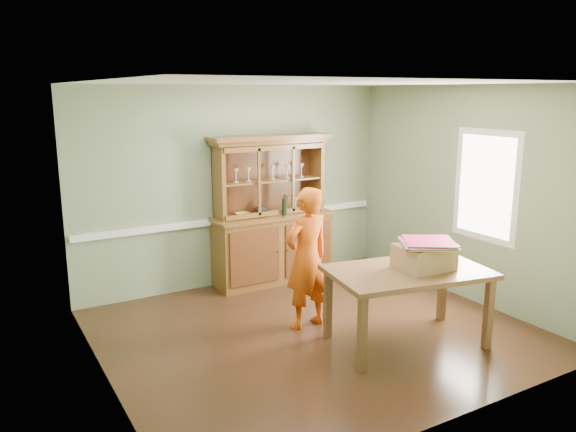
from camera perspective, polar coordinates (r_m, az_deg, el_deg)
floor at (r=6.39m, az=2.83°, el=-11.62°), size 4.50×4.50×0.00m
ceiling at (r=5.83m, az=3.12°, el=13.37°), size 4.50×4.50×0.00m
wall_back at (r=7.69m, az=-5.22°, el=3.02°), size 4.50×0.00×4.50m
wall_left at (r=5.12m, az=-18.62°, el=-2.42°), size 0.00×4.00×4.00m
wall_right at (r=7.42m, az=17.68°, el=2.14°), size 0.00×4.00×4.00m
wall_front at (r=4.48m, az=17.13°, el=-4.41°), size 4.50×0.00×4.50m
chair_rail at (r=7.75m, az=-5.08°, el=-0.28°), size 4.41×0.05×0.08m
framed_map at (r=5.37m, az=-19.22°, el=0.40°), size 0.03×0.60×0.46m
window_panel at (r=7.19m, az=19.41°, el=2.91°), size 0.03×0.96×1.36m
china_hutch at (r=7.80m, az=-1.64°, el=-1.53°), size 1.74×0.57×2.04m
dining_table at (r=5.99m, az=12.09°, el=-6.21°), size 1.77×1.25×0.81m
cardboard_box at (r=5.99m, az=13.64°, el=-4.07°), size 0.56×0.46×0.25m
kite_stack at (r=5.92m, az=13.99°, el=-2.69°), size 0.66×0.66×0.06m
person at (r=6.26m, az=1.92°, el=-4.30°), size 0.63×0.45×1.60m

